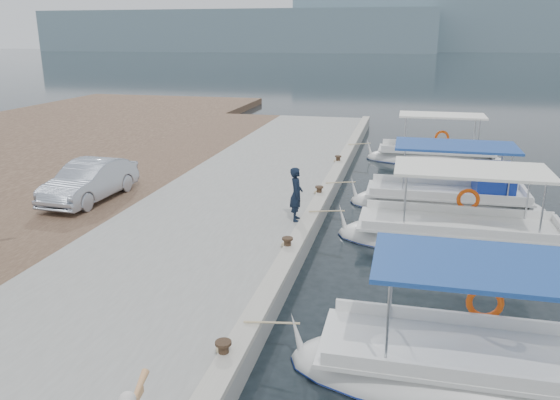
% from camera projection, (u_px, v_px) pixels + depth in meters
% --- Properties ---
extents(ground, '(400.00, 400.00, 0.00)m').
position_uv_depth(ground, '(288.00, 295.00, 12.52)').
color(ground, black).
rests_on(ground, ground).
extents(concrete_quay, '(6.00, 40.00, 0.50)m').
position_uv_depth(concrete_quay, '(231.00, 210.00, 17.76)').
color(concrete_quay, gray).
rests_on(concrete_quay, ground).
extents(quay_curb, '(0.44, 40.00, 0.12)m').
position_uv_depth(quay_curb, '(316.00, 207.00, 17.07)').
color(quay_curb, '#ADA99A').
rests_on(quay_curb, concrete_quay).
extents(cobblestone_strip, '(4.00, 40.00, 0.50)m').
position_uv_depth(cobblestone_strip, '(93.00, 200.00, 18.85)').
color(cobblestone_strip, '#50382A').
rests_on(cobblestone_strip, ground).
extents(distant_hills, '(330.00, 60.00, 18.00)m').
position_uv_depth(distant_hills, '(493.00, 29.00, 191.61)').
color(distant_hills, slate).
rests_on(distant_hills, ground).
extents(fishing_caique_b, '(6.27, 2.33, 2.83)m').
position_uv_depth(fishing_caique_b, '(469.00, 376.00, 9.35)').
color(fishing_caique_b, silver).
rests_on(fishing_caique_b, ground).
extents(fishing_caique_c, '(6.91, 2.48, 2.83)m').
position_uv_depth(fishing_caique_c, '(458.00, 240.00, 15.58)').
color(fishing_caique_c, silver).
rests_on(fishing_caique_c, ground).
extents(fishing_caique_d, '(6.57, 2.41, 2.83)m').
position_uv_depth(fishing_caique_d, '(449.00, 203.00, 18.72)').
color(fishing_caique_d, silver).
rests_on(fishing_caique_d, ground).
extents(fishing_caique_e, '(6.40, 2.12, 2.83)m').
position_uv_depth(fishing_caique_e, '(435.00, 159.00, 25.64)').
color(fishing_caique_e, silver).
rests_on(fishing_caique_e, ground).
extents(mooring_bollards, '(0.28, 20.28, 0.33)m').
position_uv_depth(mooring_bollards, '(287.00, 243.00, 13.79)').
color(mooring_bollards, black).
rests_on(mooring_bollards, concrete_quay).
extents(fisherman, '(0.49, 0.64, 1.59)m').
position_uv_depth(fisherman, '(296.00, 194.00, 15.83)').
color(fisherman, black).
rests_on(fisherman, concrete_quay).
extents(parked_car, '(1.54, 3.99, 1.30)m').
position_uv_depth(parked_car, '(90.00, 181.00, 17.86)').
color(parked_car, '#A4ADBC').
rests_on(parked_car, cobblestone_strip).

